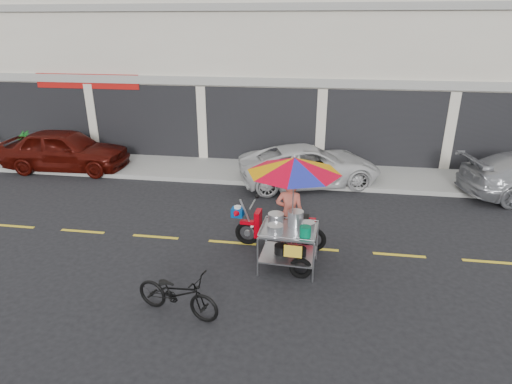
# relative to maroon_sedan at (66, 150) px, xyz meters

# --- Properties ---
(ground) EXTENTS (90.00, 90.00, 0.00)m
(ground) POSITION_rel_maroon_sedan_xyz_m (9.19, -4.64, -0.76)
(ground) COLOR black
(sidewalk) EXTENTS (45.00, 3.00, 0.15)m
(sidewalk) POSITION_rel_maroon_sedan_xyz_m (9.19, 0.86, -0.69)
(sidewalk) COLOR gray
(sidewalk) RESTS_ON ground
(shophouse_block) EXTENTS (36.00, 8.11, 10.40)m
(shophouse_block) POSITION_rel_maroon_sedan_xyz_m (12.00, 5.95, 3.47)
(shophouse_block) COLOR beige
(shophouse_block) RESTS_ON ground
(centerline) EXTENTS (42.00, 0.10, 0.01)m
(centerline) POSITION_rel_maroon_sedan_xyz_m (9.19, -4.64, -0.76)
(centerline) COLOR gold
(centerline) RESTS_ON ground
(maroon_sedan) EXTENTS (4.56, 1.99, 1.53)m
(maroon_sedan) POSITION_rel_maroon_sedan_xyz_m (0.00, 0.00, 0.00)
(maroon_sedan) COLOR #3E0A05
(maroon_sedan) RESTS_ON ground
(white_pickup) EXTENTS (5.14, 3.54, 1.30)m
(white_pickup) POSITION_rel_maroon_sedan_xyz_m (8.89, -0.11, -0.11)
(white_pickup) COLOR silver
(white_pickup) RESTS_ON ground
(plant_short) EXTENTS (0.78, 0.78, 1.06)m
(plant_short) POSITION_rel_maroon_sedan_xyz_m (-2.17, 0.71, -0.08)
(plant_short) COLOR #104E16
(plant_short) RESTS_ON sidewalk
(near_bicycle) EXTENTS (1.79, 0.99, 0.89)m
(near_bicycle) POSITION_rel_maroon_sedan_xyz_m (6.77, -7.52, -0.32)
(near_bicycle) COLOR black
(near_bicycle) RESTS_ON ground
(food_vendor_rig) EXTENTS (2.56, 2.14, 2.58)m
(food_vendor_rig) POSITION_rel_maroon_sedan_xyz_m (8.63, -5.21, 0.86)
(food_vendor_rig) COLOR black
(food_vendor_rig) RESTS_ON ground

